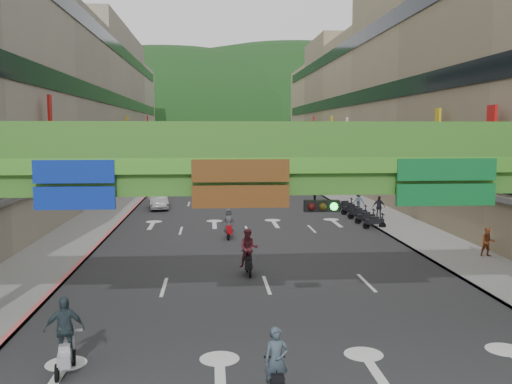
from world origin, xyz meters
TOP-DOWN VIEW (x-y plane):
  - road_slab at (0.00, 50.00)m, footprint 18.00×140.00m
  - sidewalk_left at (-11.00, 50.00)m, footprint 4.00×140.00m
  - sidewalk_right at (11.00, 50.00)m, footprint 4.00×140.00m
  - curb_left at (-9.10, 50.00)m, footprint 0.20×140.00m
  - curb_right at (9.10, 50.00)m, footprint 0.20×140.00m
  - building_row_left at (-18.93, 50.00)m, footprint 12.80×95.00m
  - building_row_right at (18.93, 50.00)m, footprint 12.80×95.00m
  - overpass_near at (0.93, 5.38)m, footprint 28.00×12.27m
  - overpass_far at (0.00, 65.00)m, footprint 28.00×2.20m
  - hill_left at (-15.00, 160.00)m, footprint 168.00×140.00m
  - hill_right at (25.00, 180.00)m, footprint 208.00×176.00m
  - bunting_string at (0.00, 30.00)m, footprint 26.00×0.36m
  - scooter_rider_near at (-0.83, 1.00)m, footprint 0.61×1.60m
  - scooter_rider_mid at (-0.67, 13.89)m, footprint 0.95×1.60m
  - scooter_rider_left at (-6.54, 3.34)m, footprint 1.16×1.59m
  - scooter_rider_far at (-1.35, 22.98)m, footprint 0.80×1.60m
  - parked_scooter_row at (8.80, 30.00)m, footprint 1.60×9.41m
  - car_silver at (-7.00, 36.94)m, footprint 2.11×4.46m
  - car_yellow at (4.95, 63.38)m, footprint 2.13×3.96m
  - pedestrian_red at (12.20, 16.22)m, footprint 0.83×0.69m
  - pedestrian_dark at (10.31, 29.68)m, footprint 1.01×0.46m
  - pedestrian_blue at (9.88, 34.06)m, footprint 0.73×0.49m

SIDE VIEW (x-z plane):
  - hill_left at x=-15.00m, z-range -56.00..56.00m
  - hill_right at x=25.00m, z-range -64.00..64.00m
  - road_slab at x=0.00m, z-range 0.00..0.02m
  - sidewalk_left at x=-11.00m, z-range 0.00..0.15m
  - sidewalk_right at x=11.00m, z-range 0.00..0.15m
  - curb_left at x=-9.10m, z-range 0.00..0.18m
  - curb_right at x=9.10m, z-range 0.00..0.18m
  - parked_scooter_row at x=8.80m, z-range -0.02..1.06m
  - car_yellow at x=4.95m, z-range 0.00..1.28m
  - car_silver at x=-7.00m, z-range 0.00..1.41m
  - pedestrian_blue at x=9.88m, z-range 0.00..1.51m
  - pedestrian_red at x=12.20m, z-range 0.00..1.53m
  - pedestrian_dark at x=10.31m, z-range 0.00..1.69m
  - scooter_rider_near at x=-0.83m, z-range -0.07..1.94m
  - scooter_rider_far at x=-1.35m, z-range 0.00..1.92m
  - scooter_rider_left at x=-6.54m, z-range 0.02..2.25m
  - scooter_rider_mid at x=-0.67m, z-range 0.05..2.26m
  - overpass_near at x=0.93m, z-range 1.66..8.76m
  - overpass_far at x=0.00m, z-range 1.85..8.95m
  - bunting_string at x=0.00m, z-range 5.73..6.19m
  - building_row_left at x=-18.93m, z-range -0.04..18.96m
  - building_row_right at x=18.93m, z-range -0.04..18.96m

